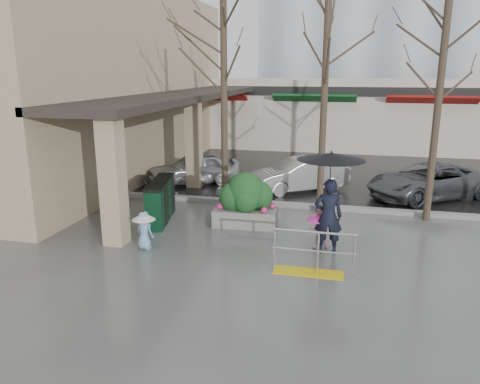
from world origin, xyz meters
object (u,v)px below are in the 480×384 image
at_px(tree_mideast, 443,58).
at_px(car_b, 299,175).
at_px(child_pink, 319,226).
at_px(tree_west, 224,52).
at_px(car_c, 428,181).
at_px(tree_midwest, 327,46).
at_px(child_blue, 144,226).
at_px(car_a, 194,168).
at_px(handrail, 312,258).
at_px(news_boxes, 161,201).
at_px(woman, 330,190).
at_px(planter, 246,200).

bearing_deg(tree_mideast, car_b, 147.58).
xyz_separation_m(tree_mideast, child_pink, (-3.10, -3.23, -4.24)).
xyz_separation_m(tree_west, car_c, (6.87, 2.77, -4.45)).
xyz_separation_m(tree_midwest, car_c, (3.67, 2.77, -4.60)).
height_order(child_blue, car_a, car_a).
xyz_separation_m(handrail, child_blue, (-4.36, 0.52, 0.24)).
bearing_deg(child_pink, tree_midwest, -119.71).
xyz_separation_m(tree_west, child_blue, (-1.00, -4.28, -4.47)).
bearing_deg(car_a, news_boxes, -20.24).
relative_size(news_boxes, car_a, 0.63).
bearing_deg(woman, car_b, -85.10).
distance_m(tree_west, woman, 6.07).
relative_size(tree_mideast, planter, 3.39).
xyz_separation_m(tree_midwest, child_pink, (0.20, -3.23, -4.61)).
bearing_deg(car_b, tree_midwest, -14.59).
distance_m(child_blue, car_b, 7.71).
relative_size(tree_west, woman, 2.58).
xyz_separation_m(tree_midwest, tree_mideast, (3.30, -0.00, -0.37)).
relative_size(tree_mideast, child_pink, 6.08).
height_order(child_pink, planter, planter).
distance_m(handrail, planter, 3.75).
bearing_deg(woman, car_c, -125.65).
height_order(woman, car_b, woman).
distance_m(handrail, tree_west, 7.52).
height_order(child_pink, car_a, car_a).
distance_m(handrail, car_b, 7.62).
height_order(car_a, car_c, same).
relative_size(child_blue, news_boxes, 0.44).
distance_m(tree_west, news_boxes, 5.09).
height_order(child_pink, car_c, car_c).
relative_size(woman, child_blue, 2.58).
distance_m(news_boxes, car_b, 5.99).
relative_size(woman, planter, 1.37).
bearing_deg(car_a, child_blue, -18.42).
bearing_deg(car_b, tree_mideast, 23.03).
distance_m(tree_west, tree_midwest, 3.20).
xyz_separation_m(child_blue, car_b, (3.21, 7.00, 0.01)).
relative_size(planter, car_a, 0.52).
relative_size(child_pink, planter, 0.56).
bearing_deg(child_blue, woman, -151.76).
bearing_deg(woman, news_boxes, -24.08).
relative_size(car_a, car_b, 0.97).
bearing_deg(tree_west, woman, -43.43).
bearing_deg(child_blue, child_pink, -148.55).
bearing_deg(tree_west, child_pink, -43.54).
bearing_deg(woman, child_blue, 2.15).
xyz_separation_m(woman, child_blue, (-4.64, -0.84, -1.03)).
height_order(news_boxes, car_a, news_boxes).
bearing_deg(child_pink, tree_mideast, -167.07).
xyz_separation_m(tree_west, news_boxes, (-1.51, -1.97, -4.45)).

